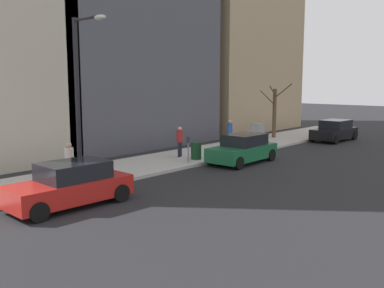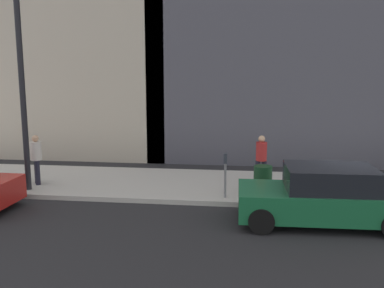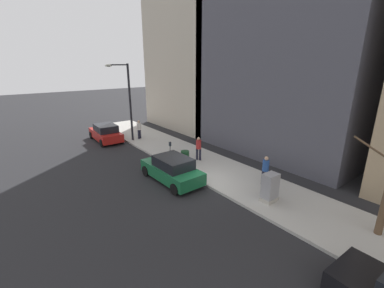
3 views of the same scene
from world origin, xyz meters
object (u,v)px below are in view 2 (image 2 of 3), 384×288
Objects in this scene: pedestrian_midblock at (261,157)px; parking_meter at (225,171)px; streetlamp at (16,67)px; pedestrian_far_corner at (36,157)px; parked_car_green at (323,197)px; trash_bin at (263,180)px.

parking_meter is at bearing 31.09° from pedestrian_midblock.
pedestrian_far_corner is at bearing 2.37° from streetlamp.
parked_car_green reaches higher than parking_meter.
parked_car_green is 3.52m from pedestrian_midblock.
streetlamp is 7.22× the size of trash_bin.
streetlamp is 8.18m from pedestrian_midblock.
pedestrian_far_corner reaches higher than parked_car_green.
parked_car_green is at bearing -144.04° from trash_bin.
trash_bin is 0.54× the size of pedestrian_midblock.
parking_meter is 0.81× the size of pedestrian_midblock.
pedestrian_midblock and pedestrian_far_corner have the same top height.
pedestrian_midblock reaches higher than trash_bin.
trash_bin is at bearing 66.16° from pedestrian_midblock.
pedestrian_midblock is (1.80, -7.42, -2.93)m from streetlamp.
streetlamp is at bearing 91.52° from parking_meter.
parked_car_green is 9.23m from pedestrian_far_corner.
streetlamp reaches higher than pedestrian_midblock.
pedestrian_far_corner is (-0.85, 7.46, 0.00)m from pedestrian_midblock.
streetlamp is at bearing 94.74° from trash_bin.
pedestrian_midblock is 1.00× the size of pedestrian_far_corner.
streetlamp is 3.92× the size of pedestrian_midblock.
parking_meter is 6.40m from pedestrian_far_corner.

